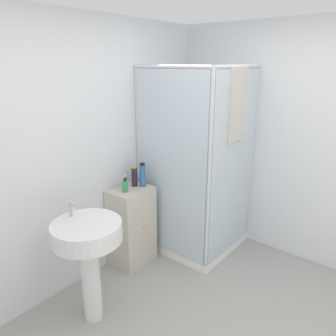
{
  "coord_description": "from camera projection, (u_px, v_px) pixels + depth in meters",
  "views": [
    {
      "loc": [
        -1.74,
        -0.77,
        2.08
      ],
      "look_at": [
        0.59,
        1.11,
        1.11
      ],
      "focal_mm": 35.0,
      "sensor_mm": 36.0,
      "label": 1
    }
  ],
  "objects": [
    {
      "name": "wall_back",
      "position": [
        78.0,
        156.0,
        3.01
      ],
      "size": [
        6.4,
        0.06,
        2.5
      ],
      "primitive_type": "cube",
      "color": "silver",
      "rests_on": "ground_plane"
    },
    {
      "name": "wall_right",
      "position": [
        325.0,
        149.0,
        3.26
      ],
      "size": [
        0.06,
        6.4,
        2.5
      ],
      "primitive_type": "cube",
      "color": "silver",
      "rests_on": "ground_plane"
    },
    {
      "name": "shower_enclosure",
      "position": [
        198.0,
        204.0,
        3.72
      ],
      "size": [
        0.95,
        0.98,
        2.06
      ],
      "color": "white",
      "rests_on": "ground_plane"
    },
    {
      "name": "vanity_cabinet",
      "position": [
        132.0,
        226.0,
        3.48
      ],
      "size": [
        0.43,
        0.36,
        0.84
      ],
      "color": "beige",
      "rests_on": "ground_plane"
    },
    {
      "name": "sink",
      "position": [
        88.0,
        246.0,
        2.6
      ],
      "size": [
        0.55,
        0.55,
        1.02
      ],
      "color": "white",
      "rests_on": "ground_plane"
    },
    {
      "name": "soap_dispenser",
      "position": [
        125.0,
        186.0,
        3.26
      ],
      "size": [
        0.06,
        0.06,
        0.15
      ],
      "color": "green",
      "rests_on": "vanity_cabinet"
    },
    {
      "name": "shampoo_bottle_tall_black",
      "position": [
        134.0,
        176.0,
        3.41
      ],
      "size": [
        0.06,
        0.06,
        0.22
      ],
      "color": "#281E33",
      "rests_on": "vanity_cabinet"
    },
    {
      "name": "shampoo_bottle_blue",
      "position": [
        143.0,
        175.0,
        3.39
      ],
      "size": [
        0.06,
        0.06,
        0.25
      ],
      "color": "#2D66A3",
      "rests_on": "vanity_cabinet"
    },
    {
      "name": "lotion_bottle_white",
      "position": [
        124.0,
        183.0,
        3.34
      ],
      "size": [
        0.05,
        0.05,
        0.16
      ],
      "color": "#B299C6",
      "rests_on": "vanity_cabinet"
    }
  ]
}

